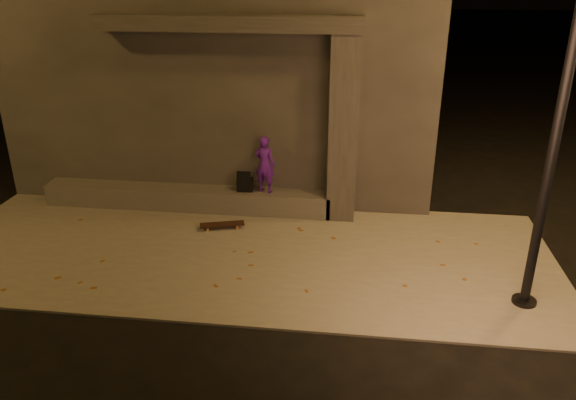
# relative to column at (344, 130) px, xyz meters

# --- Properties ---
(ground) EXTENTS (120.00, 120.00, 0.00)m
(ground) POSITION_rel_column_xyz_m (-1.70, -3.75, -1.84)
(ground) COLOR black
(ground) RESTS_ON ground
(sidewalk) EXTENTS (11.00, 4.40, 0.04)m
(sidewalk) POSITION_rel_column_xyz_m (-1.70, -1.75, -1.82)
(sidewalk) COLOR slate
(sidewalk) RESTS_ON ground
(building) EXTENTS (9.00, 5.10, 5.22)m
(building) POSITION_rel_column_xyz_m (-2.70, 2.74, 0.77)
(building) COLOR #393734
(building) RESTS_ON ground
(ledge) EXTENTS (6.00, 0.55, 0.45)m
(ledge) POSITION_rel_column_xyz_m (-3.20, 0.00, -1.58)
(ledge) COLOR #56544E
(ledge) RESTS_ON sidewalk
(column) EXTENTS (0.55, 0.55, 3.60)m
(column) POSITION_rel_column_xyz_m (0.00, 0.00, 0.00)
(column) COLOR #393734
(column) RESTS_ON sidewalk
(canopy) EXTENTS (5.00, 0.70, 0.28)m
(canopy) POSITION_rel_column_xyz_m (-2.20, 0.05, 1.94)
(canopy) COLOR #393734
(canopy) RESTS_ON column
(skateboarder) EXTENTS (0.49, 0.38, 1.17)m
(skateboarder) POSITION_rel_column_xyz_m (-1.54, 0.00, -0.76)
(skateboarder) COLOR #5418A2
(skateboarder) RESTS_ON ledge
(backpack) EXTENTS (0.33, 0.23, 0.45)m
(backpack) POSITION_rel_column_xyz_m (-1.96, -0.00, -1.20)
(backpack) COLOR black
(backpack) RESTS_ON ledge
(skateboard) EXTENTS (0.88, 0.45, 0.09)m
(skateboard) POSITION_rel_column_xyz_m (-2.25, -0.88, -1.72)
(skateboard) COLOR black
(skateboard) RESTS_ON sidewalk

